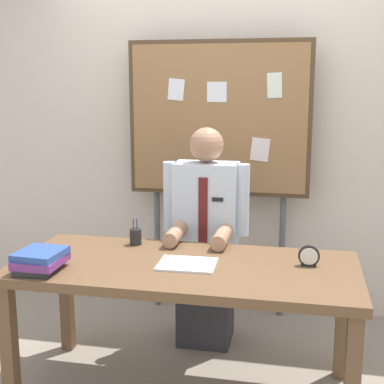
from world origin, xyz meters
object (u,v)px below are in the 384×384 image
desk_clock (309,257)px  book_stack (40,260)px  desk (185,279)px  open_notebook (187,264)px  bulletin_board (219,123)px  person (206,245)px  pen_holder (136,237)px

desk_clock → book_stack: bearing=-165.5°
desk → open_notebook: bearing=-48.6°
desk → bulletin_board: 1.34m
desk → bulletin_board: bulletin_board is taller
bulletin_board → open_notebook: 1.30m
desk → person: (0.00, 0.62, -0.00)m
book_stack → person: bearing=51.3°
bulletin_board → open_notebook: bulletin_board is taller
open_notebook → book_stack: bearing=-162.4°
bulletin_board → desk_clock: bulletin_board is taller
desk_clock → bulletin_board: bearing=122.5°
desk → person: bearing=90.0°
desk → pen_holder: pen_holder is taller
bulletin_board → book_stack: (-0.70, -1.35, -0.61)m
desk → desk_clock: bearing=8.8°
person → open_notebook: 0.65m
bulletin_board → desk_clock: 1.34m
desk → pen_holder: (-0.36, 0.28, 0.13)m
bulletin_board → book_stack: size_ratio=6.94×
bulletin_board → desk: bearing=-90.0°
person → bulletin_board: (0.00, 0.48, 0.75)m
bulletin_board → pen_holder: size_ratio=12.39×
desk → open_notebook: (0.02, -0.02, 0.09)m
bulletin_board → book_stack: bearing=-117.3°
desk → desk_clock: size_ratio=16.36×
open_notebook → desk_clock: bearing=10.8°
desk → pen_holder: 0.48m
open_notebook → pen_holder: (-0.38, 0.30, 0.04)m
desk → desk_clock: (0.64, 0.10, 0.13)m
person → bulletin_board: bearing=90.0°
desk_clock → pen_holder: bearing=169.7°
desk → person: 0.62m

